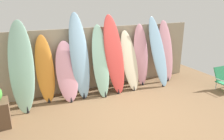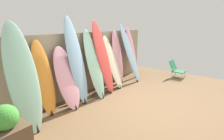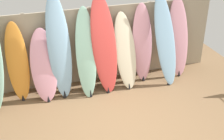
# 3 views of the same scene
# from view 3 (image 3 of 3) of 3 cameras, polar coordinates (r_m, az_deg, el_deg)

# --- Properties ---
(ground) EXTENTS (7.68, 7.68, 0.00)m
(ground) POSITION_cam_3_polar(r_m,az_deg,el_deg) (6.10, 1.14, -10.57)
(ground) COLOR brown
(fence_back) EXTENTS (6.08, 0.11, 1.80)m
(fence_back) POSITION_cam_3_polar(r_m,az_deg,el_deg) (7.30, -3.88, 4.54)
(fence_back) COLOR tan
(fence_back) RESTS_ON ground
(surfboard_orange_1) EXTENTS (0.46, 0.42, 1.71)m
(surfboard_orange_1) POSITION_cam_3_polar(r_m,az_deg,el_deg) (6.89, -16.87, 1.25)
(surfboard_orange_1) COLOR orange
(surfboard_orange_1) RESTS_ON ground
(surfboard_pink_2) EXTENTS (0.59, 0.66, 1.52)m
(surfboard_pink_2) POSITION_cam_3_polar(r_m,az_deg,el_deg) (6.82, -12.36, 0.75)
(surfboard_pink_2) COLOR pink
(surfboard_pink_2) RESTS_ON ground
(surfboard_skyblue_3) EXTENTS (0.54, 0.64, 2.24)m
(surfboard_skyblue_3) POSITION_cam_3_polar(r_m,az_deg,el_deg) (6.74, -9.64, 4.07)
(surfboard_skyblue_3) COLOR #8CB7D6
(surfboard_skyblue_3) RESTS_ON ground
(surfboard_seafoam_4) EXTENTS (0.53, 0.77, 1.90)m
(surfboard_seafoam_4) POSITION_cam_3_polar(r_m,az_deg,el_deg) (6.82, -4.77, 3.04)
(surfboard_seafoam_4) COLOR #9ED6BC
(surfboard_seafoam_4) RESTS_ON ground
(surfboard_red_5) EXTENTS (0.65, 0.74, 2.16)m
(surfboard_red_5) POSITION_cam_3_polar(r_m,az_deg,el_deg) (6.88, -1.44, 4.61)
(surfboard_red_5) COLOR #D13D38
(surfboard_red_5) RESTS_ON ground
(surfboard_cream_6) EXTENTS (0.52, 0.73, 1.68)m
(surfboard_cream_6) POSITION_cam_3_polar(r_m,az_deg,el_deg) (7.14, 2.48, 3.39)
(surfboard_cream_6) COLOR beige
(surfboard_cream_6) RESTS_ON ground
(surfboard_pink_7) EXTENTS (0.49, 0.42, 1.85)m
(surfboard_pink_7) POSITION_cam_3_polar(r_m,az_deg,el_deg) (7.38, 5.56, 4.90)
(surfboard_pink_7) COLOR pink
(surfboard_pink_7) RESTS_ON ground
(surfboard_skyblue_8) EXTENTS (0.58, 0.90, 2.05)m
(surfboard_skyblue_8) POSITION_cam_3_polar(r_m,az_deg,el_deg) (7.39, 9.72, 5.48)
(surfboard_skyblue_8) COLOR #8CB7D6
(surfboard_skyblue_8) RESTS_ON ground
(surfboard_pink_9) EXTENTS (0.57, 0.54, 1.92)m
(surfboard_pink_9) POSITION_cam_3_polar(r_m,az_deg,el_deg) (7.75, 12.04, 5.80)
(surfboard_pink_9) COLOR pink
(surfboard_pink_9) RESTS_ON ground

